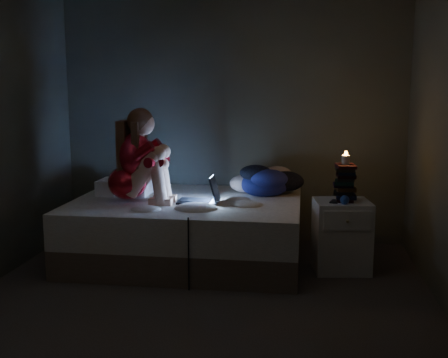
% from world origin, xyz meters
% --- Properties ---
extents(floor, '(3.60, 3.80, 0.02)m').
position_xyz_m(floor, '(0.00, 0.00, -0.01)').
color(floor, '#352E2B').
rests_on(floor, ground).
extents(wall_back, '(3.60, 0.02, 2.60)m').
position_xyz_m(wall_back, '(0.00, 1.91, 1.30)').
color(wall_back, '#3F413B').
rests_on(wall_back, ground).
extents(wall_front, '(3.60, 0.02, 2.60)m').
position_xyz_m(wall_front, '(0.00, -1.91, 1.30)').
color(wall_front, '#3F413B').
rests_on(wall_front, ground).
extents(bed, '(2.10, 1.58, 0.58)m').
position_xyz_m(bed, '(-0.32, 1.10, 0.29)').
color(bed, '#B5B2AA').
rests_on(bed, ground).
extents(pillow, '(0.50, 0.35, 0.14)m').
position_xyz_m(pillow, '(-0.98, 1.29, 0.65)').
color(pillow, white).
rests_on(pillow, bed).
extents(woman, '(0.54, 0.36, 0.87)m').
position_xyz_m(woman, '(-0.83, 0.91, 1.01)').
color(woman, '#8A0107').
rests_on(woman, bed).
extents(laptop, '(0.37, 0.26, 0.26)m').
position_xyz_m(laptop, '(-0.19, 0.98, 0.71)').
color(laptop, black).
rests_on(laptop, bed).
extents(clothes_pile, '(0.55, 0.46, 0.31)m').
position_xyz_m(clothes_pile, '(0.39, 1.45, 0.73)').
color(clothes_pile, navy).
rests_on(clothes_pile, bed).
extents(nightstand, '(0.53, 0.48, 0.63)m').
position_xyz_m(nightstand, '(1.11, 0.98, 0.32)').
color(nightstand, silver).
rests_on(nightstand, ground).
extents(book_stack, '(0.19, 0.25, 0.34)m').
position_xyz_m(book_stack, '(1.12, 0.98, 0.80)').
color(book_stack, black).
rests_on(book_stack, nightstand).
extents(candle, '(0.07, 0.07, 0.08)m').
position_xyz_m(candle, '(1.12, 0.98, 1.01)').
color(candle, beige).
rests_on(candle, book_stack).
extents(phone, '(0.12, 0.16, 0.01)m').
position_xyz_m(phone, '(1.03, 0.93, 0.64)').
color(phone, black).
rests_on(phone, nightstand).
extents(blue_orb, '(0.08, 0.08, 0.08)m').
position_xyz_m(blue_orb, '(1.09, 0.82, 0.67)').
color(blue_orb, navy).
rests_on(blue_orb, nightstand).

